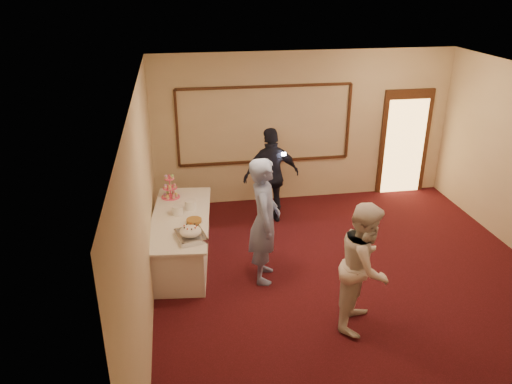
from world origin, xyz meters
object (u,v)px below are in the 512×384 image
Objects in this scene: man at (264,221)px; guest at (271,176)px; cupcake_stand at (170,188)px; plate_stack_a at (178,210)px; plate_stack_b at (190,205)px; buffet_table at (182,238)px; tart at (194,221)px; pavlova_tray at (191,233)px; woman at (365,266)px.

man reaches higher than guest.
plate_stack_a is at bearing -81.16° from cupcake_stand.
guest is (1.52, 0.88, 0.06)m from plate_stack_b.
buffet_table is at bearing -79.85° from cupcake_stand.
tart is 1.15m from man.
tart reaches higher than buffet_table.
plate_stack_b is 1.76m from guest.
plate_stack_b is (0.21, 0.16, 0.00)m from plate_stack_a.
plate_stack_b reaches higher than tart.
guest is (1.56, 1.87, 0.05)m from pavlova_tray.
guest is at bearing 43.43° from woman.
plate_stack_a is 0.94× the size of plate_stack_b.
plate_stack_a is at bearing 80.43° from woman.
cupcake_stand is 1.87m from guest.
plate_stack_a is (-0.17, 0.83, -0.01)m from pavlova_tray.
tart is 0.15× the size of guest.
buffet_table is 2.11m from guest.
plate_stack_a is at bearing 110.05° from buffet_table.
pavlova_tray is 0.84m from plate_stack_a.
tart is (0.07, 0.50, -0.06)m from pavlova_tray.
plate_stack_b is 0.49m from tart.
woman is at bearing 91.91° from guest.
guest reaches higher than pavlova_tray.
buffet_table is 0.88m from pavlova_tray.
man is (1.22, -0.75, 0.59)m from buffet_table.
pavlova_tray is 2.07× the size of tart.
plate_stack_b is 1.45m from man.
guest reaches higher than tart.
woman reaches higher than plate_stack_b.
pavlova_tray is at bearing -79.69° from buffet_table.
plate_stack_b is at bearing 87.54° from pavlova_tray.
cupcake_stand is 0.71m from plate_stack_a.
tart is 0.16× the size of woman.
cupcake_stand is at bearing 120.84° from plate_stack_b.
cupcake_stand is at bearing 100.15° from buffet_table.
guest reaches higher than plate_stack_a.
buffet_table is 0.97m from cupcake_stand.
plate_stack_a is at bearing 101.39° from pavlova_tray.
tart is at bearing 81.65° from pavlova_tray.
cupcake_stand is at bearing 52.52° from man.
pavlova_tray is 1.09m from man.
tart is at bearing 33.84° from guest.
guest is (-0.60, 3.16, 0.03)m from woman.
pavlova_tray is 0.31× the size of guest.
plate_stack_a is 0.10× the size of woman.
cupcake_stand is 1.09m from tart.
man is at bearing -31.67° from buffet_table.
plate_stack_a is 0.41m from tart.
man is (1.08, -0.01, 0.12)m from pavlova_tray.
tart is (0.21, -0.24, 0.41)m from buffet_table.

